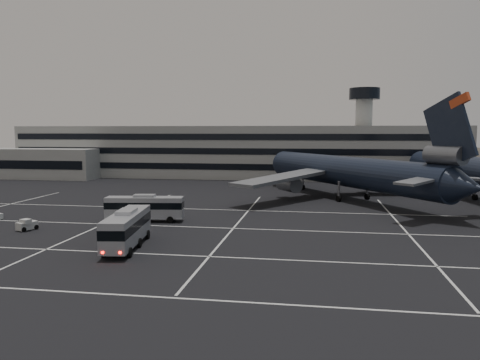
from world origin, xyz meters
name	(u,v)px	position (x,y,z in m)	size (l,w,h in m)	color
ground	(135,232)	(0.00, 0.00, 0.00)	(260.00, 260.00, 0.00)	black
lane_markings	(144,231)	(0.95, 0.72, 0.01)	(90.00, 55.62, 0.01)	silver
terminal	(222,152)	(-2.95, 71.14, 6.93)	(125.00, 26.00, 24.00)	gray
hills	(306,183)	(17.99, 170.00, -12.07)	(352.00, 180.00, 44.00)	#38332B
trijet_main	(349,171)	(28.56, 32.97, 5.25)	(40.75, 50.94, 18.08)	black
trijet_far	(479,171)	(51.82, 34.97, 5.43)	(20.65, 57.36, 18.08)	black
bus_near	(127,227)	(2.26, -7.69, 2.28)	(4.35, 12.09, 4.18)	#9FA1A7
bus_far	(145,207)	(-1.15, 6.70, 2.09)	(11.09, 4.01, 3.83)	#9FA1A7
tug_a	(26,225)	(-14.06, -1.40, 0.68)	(2.26, 2.75, 1.54)	#B9B9B4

